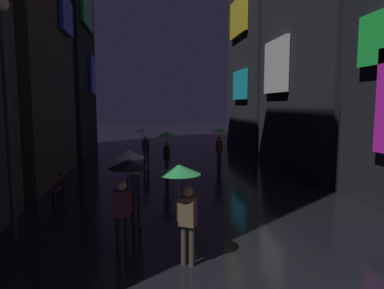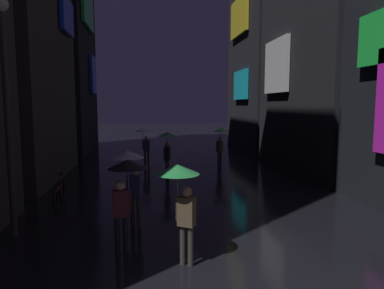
{
  "view_description": "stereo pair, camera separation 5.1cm",
  "coord_description": "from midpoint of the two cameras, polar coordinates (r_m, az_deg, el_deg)",
  "views": [
    {
      "loc": [
        -1.77,
        -3.33,
        3.3
      ],
      "look_at": [
        0.0,
        9.04,
        1.87
      ],
      "focal_mm": 32.0,
      "sensor_mm": 36.0,
      "label": 1
    },
    {
      "loc": [
        -1.71,
        -3.34,
        3.3
      ],
      "look_at": [
        0.0,
        9.04,
        1.87
      ],
      "focal_mm": 32.0,
      "sensor_mm": 36.0,
      "label": 2
    }
  ],
  "objects": [
    {
      "name": "pedestrian_near_crossing_black",
      "position": [
        7.71,
        -10.81,
        -5.81
      ],
      "size": [
        0.9,
        0.9,
        2.12
      ],
      "color": "black",
      "rests_on": "ground"
    },
    {
      "name": "pedestrian_midstreet_centre_clear",
      "position": [
        18.49,
        -7.91,
        1.39
      ],
      "size": [
        0.9,
        0.9,
        2.12
      ],
      "color": "#38332D",
      "rests_on": "ground"
    },
    {
      "name": "pedestrian_foreground_right_green",
      "position": [
        15.47,
        -4.06,
        0.45
      ],
      "size": [
        0.9,
        0.9,
        2.12
      ],
      "color": "#2D2D38",
      "rests_on": "ground"
    },
    {
      "name": "building_right_mid",
      "position": [
        19.48,
        21.9,
        19.13
      ],
      "size": [
        4.25,
        8.5,
        15.4
      ],
      "color": "black",
      "rests_on": "ground"
    },
    {
      "name": "pedestrian_far_right_green",
      "position": [
        18.16,
        4.87,
        1.34
      ],
      "size": [
        0.9,
        0.9,
        2.12
      ],
      "color": "#2D2D38",
      "rests_on": "ground"
    },
    {
      "name": "building_right_far",
      "position": [
        27.15,
        12.41,
        13.84
      ],
      "size": [
        4.25,
        7.91,
        13.65
      ],
      "color": "black",
      "rests_on": "ground"
    },
    {
      "name": "pedestrian_foreground_left_green",
      "position": [
        6.99,
        -1.73,
        -6.99
      ],
      "size": [
        0.9,
        0.9,
        2.12
      ],
      "color": "#38332D",
      "rests_on": "ground"
    },
    {
      "name": "bicycle_parked_at_storefront",
      "position": [
        12.38,
        -21.2,
        -7.54
      ],
      "size": [
        0.16,
        1.82,
        0.96
      ],
      "color": "black",
      "rests_on": "ground"
    },
    {
      "name": "streetlamp_left_near",
      "position": [
        9.39,
        -28.47,
        7.68
      ],
      "size": [
        0.36,
        0.36,
        5.83
      ],
      "color": "#2D2D33",
      "rests_on": "ground"
    },
    {
      "name": "pedestrian_midstreet_left_clear",
      "position": [
        9.26,
        -10.14,
        -3.73
      ],
      "size": [
        0.9,
        0.9,
        2.12
      ],
      "color": "#38332D",
      "rests_on": "ground"
    }
  ]
}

